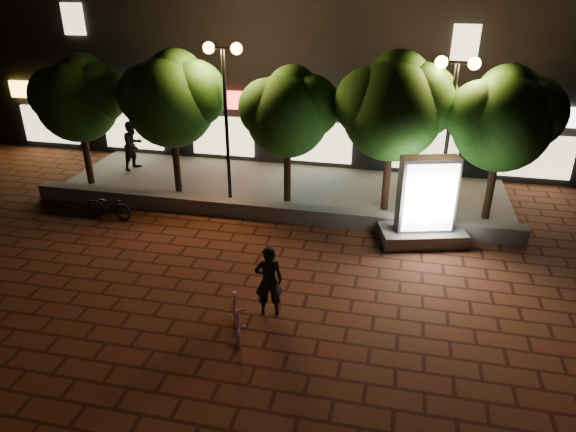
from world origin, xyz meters
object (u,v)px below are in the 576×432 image
(tree_far_left, at_px, (79,96))
(scooter_parked, at_px, (109,206))
(scooter_pink, at_px, (236,317))
(tree_left, at_px, (172,96))
(tree_right, at_px, (395,104))
(pedestrian, at_px, (133,145))
(street_lamp_left, at_px, (224,83))
(ad_kiosk, at_px, (425,209))
(rider, at_px, (269,281))
(tree_mid, at_px, (289,110))
(street_lamp_right, at_px, (453,98))
(tree_far_right, at_px, (505,116))

(tree_far_left, xyz_separation_m, scooter_parked, (2.13, -2.52, -2.87))
(scooter_pink, bearing_deg, tree_left, 97.06)
(tree_left, height_order, tree_right, tree_right)
(tree_left, height_order, scooter_parked, tree_left)
(tree_right, bearing_deg, scooter_parked, -163.80)
(pedestrian, bearing_deg, street_lamp_left, -96.84)
(tree_right, xyz_separation_m, ad_kiosk, (1.14, -2.01, -2.51))
(rider, bearing_deg, tree_right, -126.82)
(scooter_parked, height_order, pedestrian, pedestrian)
(tree_mid, distance_m, street_lamp_right, 5.00)
(street_lamp_left, relative_size, rider, 2.92)
(tree_left, xyz_separation_m, street_lamp_right, (8.95, -0.26, 0.45))
(tree_right, xyz_separation_m, street_lamp_right, (1.64, -0.26, 0.33))
(tree_far_left, height_order, tree_left, tree_left)
(tree_far_left, xyz_separation_m, street_lamp_left, (5.45, -0.26, 0.74))
(scooter_parked, bearing_deg, street_lamp_left, -49.67)
(tree_far_left, xyz_separation_m, tree_mid, (7.50, -0.00, -0.08))
(rider, xyz_separation_m, pedestrian, (-7.58, 8.13, 0.15))
(street_lamp_right, bearing_deg, tree_far_right, 9.61)
(tree_far_right, relative_size, street_lamp_right, 0.96)
(scooter_pink, xyz_separation_m, scooter_parked, (-5.80, 4.79, -0.03))
(street_lamp_right, relative_size, pedestrian, 2.59)
(rider, bearing_deg, tree_left, -69.10)
(tree_left, relative_size, ad_kiosk, 1.84)
(street_lamp_right, height_order, scooter_pink, street_lamp_right)
(ad_kiosk, bearing_deg, tree_far_left, 170.45)
(rider, relative_size, pedestrian, 0.92)
(rider, relative_size, scooter_parked, 1.10)
(tree_far_left, bearing_deg, tree_left, 0.00)
(tree_far_right, bearing_deg, scooter_pink, -129.73)
(tree_far_right, relative_size, scooter_parked, 2.96)
(ad_kiosk, bearing_deg, street_lamp_right, 73.79)
(tree_far_left, relative_size, tree_far_right, 0.97)
(tree_left, distance_m, tree_far_right, 10.50)
(street_lamp_left, distance_m, pedestrian, 5.82)
(tree_left, bearing_deg, tree_far_right, -0.00)
(tree_far_right, bearing_deg, pedestrian, 172.64)
(tree_far_right, relative_size, street_lamp_left, 0.92)
(ad_kiosk, bearing_deg, tree_mid, 155.65)
(tree_far_left, xyz_separation_m, pedestrian, (0.86, 1.70, -2.25))
(street_lamp_left, relative_size, ad_kiosk, 1.95)
(ad_kiosk, bearing_deg, rider, -128.38)
(tree_right, relative_size, ad_kiosk, 1.91)
(street_lamp_right, xyz_separation_m, ad_kiosk, (-0.51, -1.75, -2.84))
(ad_kiosk, relative_size, pedestrian, 1.38)
(tree_left, xyz_separation_m, tree_far_right, (10.50, -0.00, -0.08))
(tree_far_right, relative_size, scooter_pink, 3.16)
(tree_left, relative_size, scooter_pink, 3.24)
(tree_right, height_order, scooter_parked, tree_right)
(street_lamp_right, bearing_deg, street_lamp_left, 180.00)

